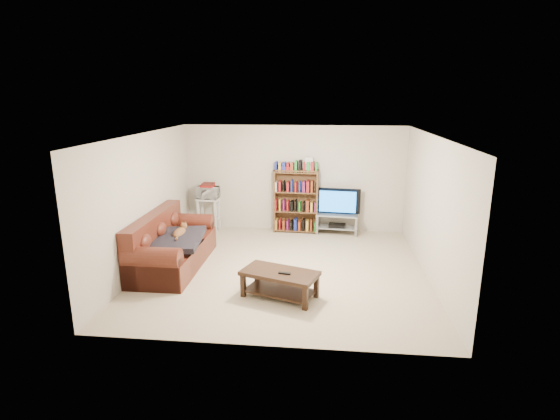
# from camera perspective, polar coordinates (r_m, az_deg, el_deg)

# --- Properties ---
(floor) EXTENTS (5.00, 5.00, 0.00)m
(floor) POSITION_cam_1_polar(r_m,az_deg,el_deg) (7.93, 0.42, -7.76)
(floor) COLOR beige
(floor) RESTS_ON ground
(ceiling) EXTENTS (5.00, 5.00, 0.00)m
(ceiling) POSITION_cam_1_polar(r_m,az_deg,el_deg) (7.36, 0.46, 9.78)
(ceiling) COLOR white
(ceiling) RESTS_ON ground
(wall_back) EXTENTS (5.00, 0.00, 5.00)m
(wall_back) POSITION_cam_1_polar(r_m,az_deg,el_deg) (9.99, 1.82, 4.14)
(wall_back) COLOR beige
(wall_back) RESTS_ON ground
(wall_front) EXTENTS (5.00, 0.00, 5.00)m
(wall_front) POSITION_cam_1_polar(r_m,az_deg,el_deg) (5.18, -2.23, -6.00)
(wall_front) COLOR beige
(wall_front) RESTS_ON ground
(wall_left) EXTENTS (0.00, 5.00, 5.00)m
(wall_left) POSITION_cam_1_polar(r_m,az_deg,el_deg) (8.18, -17.28, 1.09)
(wall_left) COLOR beige
(wall_left) RESTS_ON ground
(wall_right) EXTENTS (0.00, 5.00, 5.00)m
(wall_right) POSITION_cam_1_polar(r_m,az_deg,el_deg) (7.74, 19.20, 0.18)
(wall_right) COLOR beige
(wall_right) RESTS_ON ground
(sofa) EXTENTS (0.99, 2.28, 0.97)m
(sofa) POSITION_cam_1_polar(r_m,az_deg,el_deg) (8.23, -14.26, -4.88)
(sofa) COLOR #542115
(sofa) RESTS_ON floor
(blanket) EXTENTS (0.97, 1.21, 0.19)m
(blanket) POSITION_cam_1_polar(r_m,az_deg,el_deg) (7.95, -13.45, -3.78)
(blanket) COLOR black
(blanket) RESTS_ON sofa
(cat) EXTENTS (0.25, 0.62, 0.19)m
(cat) POSITION_cam_1_polar(r_m,az_deg,el_deg) (8.12, -13.00, -2.92)
(cat) COLOR brown
(cat) RESTS_ON sofa
(coffee_table) EXTENTS (1.28, 0.93, 0.42)m
(coffee_table) POSITION_cam_1_polar(r_m,az_deg,el_deg) (6.80, -0.03, -9.03)
(coffee_table) COLOR black
(coffee_table) RESTS_ON floor
(remote) EXTENTS (0.20, 0.09, 0.02)m
(remote) POSITION_cam_1_polar(r_m,az_deg,el_deg) (6.66, 0.60, -8.26)
(remote) COLOR black
(remote) RESTS_ON coffee_table
(tv_stand) EXTENTS (0.96, 0.50, 0.46)m
(tv_stand) POSITION_cam_1_polar(r_m,az_deg,el_deg) (9.92, 7.48, -1.33)
(tv_stand) COLOR #999EA3
(tv_stand) RESTS_ON floor
(television) EXTENTS (1.00, 0.23, 0.57)m
(television) POSITION_cam_1_polar(r_m,az_deg,el_deg) (9.81, 7.56, 1.09)
(television) COLOR black
(television) RESTS_ON tv_stand
(dvd_player) EXTENTS (0.39, 0.29, 0.06)m
(dvd_player) POSITION_cam_1_polar(r_m,az_deg,el_deg) (9.95, 7.46, -2.01)
(dvd_player) COLOR black
(dvd_player) RESTS_ON tv_stand
(bookshelf) EXTENTS (1.01, 0.36, 1.44)m
(bookshelf) POSITION_cam_1_polar(r_m,az_deg,el_deg) (9.88, 2.12, 1.29)
(bookshelf) COLOR brown
(bookshelf) RESTS_ON floor
(shelf_clutter) EXTENTS (0.74, 0.24, 0.28)m
(shelf_clutter) POSITION_cam_1_polar(r_m,az_deg,el_deg) (9.72, 2.75, 5.90)
(shelf_clutter) COLOR silver
(shelf_clutter) RESTS_ON bookshelf
(microwave_stand) EXTENTS (0.50, 0.38, 0.78)m
(microwave_stand) POSITION_cam_1_polar(r_m,az_deg,el_deg) (10.11, -9.30, -0.01)
(microwave_stand) COLOR silver
(microwave_stand) RESTS_ON floor
(microwave) EXTENTS (0.50, 0.35, 0.26)m
(microwave) POSITION_cam_1_polar(r_m,az_deg,el_deg) (10.01, -9.40, 2.26)
(microwave) COLOR silver
(microwave) RESTS_ON microwave_stand
(game_boxes) EXTENTS (0.30, 0.26, 0.05)m
(game_boxes) POSITION_cam_1_polar(r_m,az_deg,el_deg) (9.98, -9.44, 3.14)
(game_boxes) COLOR maroon
(game_boxes) RESTS_ON microwave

